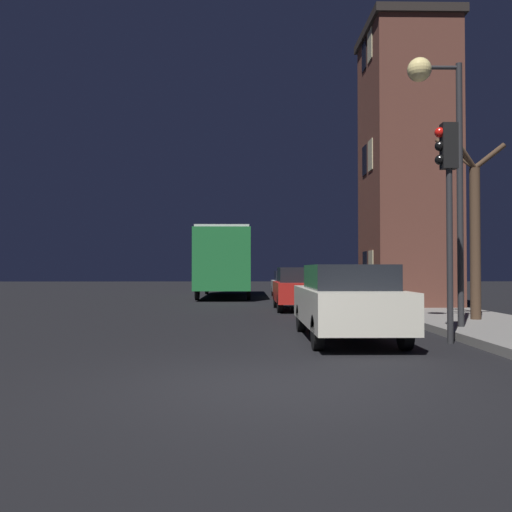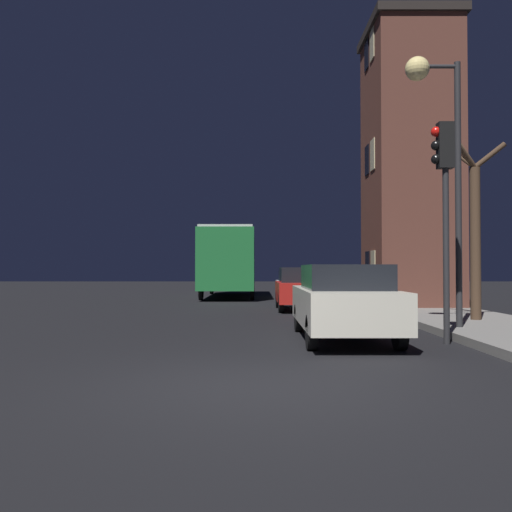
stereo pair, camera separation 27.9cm
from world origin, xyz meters
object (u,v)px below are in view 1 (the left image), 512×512
object	(u,v)px
traffic_light	(448,185)
bare_tree	(472,220)
bus	(225,258)
car_far_lane	(290,284)
car_near_lane	(347,300)
streetlamp	(437,121)
car_mid_lane	(300,288)

from	to	relation	value
traffic_light	bare_tree	size ratio (longest dim) A/B	0.84
bare_tree	bus	xyz separation A→B (m)	(-6.93, 15.55, -0.66)
bare_tree	car_far_lane	bearing A→B (deg)	103.66
bus	car_near_lane	bearing A→B (deg)	-80.19
streetlamp	car_far_lane	bearing A→B (deg)	97.01
streetlamp	bus	bearing A→B (deg)	107.22
bus	car_near_lane	distance (m)	18.68
bus	car_near_lane	size ratio (longest dim) A/B	2.12
streetlamp	traffic_light	distance (m)	2.37
traffic_light	car_mid_lane	world-z (taller)	traffic_light
car_near_lane	car_mid_lane	bearing A→B (deg)	91.02
bus	car_far_lane	bearing A→B (deg)	-14.14
bare_tree	car_mid_lane	size ratio (longest dim) A/B	1.33
traffic_light	bare_tree	distance (m)	3.95
car_mid_lane	bus	bearing A→B (deg)	107.03
car_far_lane	bus	bearing A→B (deg)	165.86
traffic_light	car_far_lane	world-z (taller)	traffic_light
bus	car_far_lane	xyz separation A→B (m)	(3.36, -0.85, -1.35)
traffic_light	bare_tree	world-z (taller)	bare_tree
traffic_light	bus	size ratio (longest dim) A/B	0.43
streetlamp	car_mid_lane	size ratio (longest dim) A/B	1.57
bus	car_near_lane	xyz separation A→B (m)	(3.18, -18.37, -1.26)
bus	car_mid_lane	bearing A→B (deg)	-72.97
car_near_lane	traffic_light	bearing A→B (deg)	-19.00
streetlamp	traffic_light	xyz separation A→B (m)	(-0.33, -1.61, -1.70)
car_near_lane	bus	bearing A→B (deg)	99.81
car_mid_lane	car_near_lane	bearing A→B (deg)	-88.98
car_mid_lane	streetlamp	bearing A→B (deg)	-72.54
streetlamp	car_near_lane	world-z (taller)	streetlamp
streetlamp	car_near_lane	bearing A→B (deg)	-156.50
streetlamp	traffic_light	size ratio (longest dim) A/B	1.40
traffic_light	bus	xyz separation A→B (m)	(-5.06, 19.02, -1.03)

